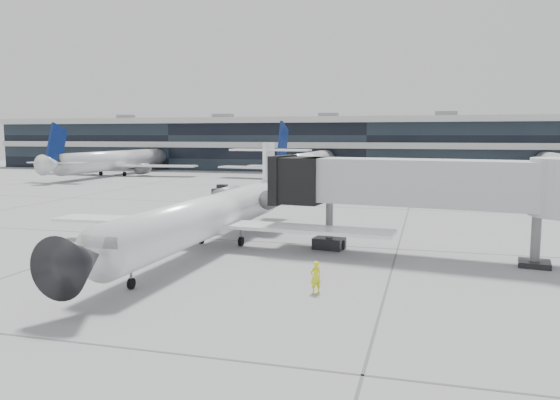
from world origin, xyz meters
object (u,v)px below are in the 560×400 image
(jet_bridge, at_px, (441,184))
(baggage_tug, at_px, (61,268))
(regional_jet, at_px, (214,213))
(ramp_worker, at_px, (316,277))

(jet_bridge, distance_m, baggage_tug, 22.38)
(regional_jet, distance_m, jet_bridge, 14.81)
(jet_bridge, xyz_separation_m, baggage_tug, (-19.35, -10.51, -4.01))
(ramp_worker, bearing_deg, jet_bridge, -162.02)
(regional_jet, relative_size, baggage_tug, 12.78)
(ramp_worker, xyz_separation_m, baggage_tug, (-13.47, -1.14, -0.19))
(ramp_worker, distance_m, baggage_tug, 13.51)
(jet_bridge, relative_size, ramp_worker, 12.42)
(regional_jet, distance_m, baggage_tug, 10.96)
(regional_jet, height_order, baggage_tug, regional_jet)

